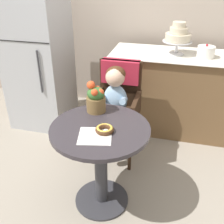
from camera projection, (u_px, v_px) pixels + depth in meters
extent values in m
plane|color=gray|center=(102.00, 200.00, 2.25)|extent=(8.00, 8.00, 0.00)
cube|color=#B2A393|center=(143.00, 0.00, 3.16)|extent=(4.80, 0.10, 2.70)
cylinder|color=#332D33|center=(100.00, 129.00, 1.91)|extent=(0.72, 0.72, 0.03)
cylinder|color=#333338|center=(101.00, 168.00, 2.08)|extent=(0.10, 0.10, 0.69)
cylinder|color=#333338|center=(102.00, 199.00, 2.25)|extent=(0.44, 0.44, 0.02)
cube|color=#332114|center=(116.00, 115.00, 2.55)|extent=(0.42, 0.42, 0.04)
cube|color=#332114|center=(120.00, 83.00, 2.59)|extent=(0.40, 0.04, 0.46)
cube|color=#332114|center=(96.00, 103.00, 2.53)|extent=(0.04, 0.38, 0.18)
cube|color=#332114|center=(136.00, 107.00, 2.45)|extent=(0.04, 0.38, 0.18)
cube|color=#B22338|center=(121.00, 71.00, 2.53)|extent=(0.36, 0.11, 0.22)
cylinder|color=#332114|center=(93.00, 145.00, 2.56)|extent=(0.03, 0.03, 0.45)
cylinder|color=#332114|center=(130.00, 150.00, 2.48)|extent=(0.03, 0.03, 0.45)
cylinder|color=#332114|center=(103.00, 125.00, 2.86)|extent=(0.03, 0.03, 0.45)
cylinder|color=#332114|center=(136.00, 130.00, 2.78)|extent=(0.03, 0.03, 0.45)
ellipsoid|color=#8CADCC|center=(115.00, 100.00, 2.45)|extent=(0.22, 0.16, 0.30)
sphere|color=#E0B293|center=(115.00, 77.00, 2.33)|extent=(0.17, 0.17, 0.17)
ellipsoid|color=#4C2D19|center=(116.00, 74.00, 2.34)|extent=(0.17, 0.17, 0.14)
cylinder|color=#8CADCC|center=(103.00, 98.00, 2.37)|extent=(0.08, 0.23, 0.13)
sphere|color=#E0B293|center=(101.00, 109.00, 2.34)|extent=(0.06, 0.06, 0.06)
cylinder|color=#8CADCC|center=(124.00, 100.00, 2.33)|extent=(0.08, 0.23, 0.13)
sphere|color=#E0B293|center=(120.00, 112.00, 2.30)|extent=(0.06, 0.06, 0.06)
cylinder|color=#3F4760|center=(107.00, 114.00, 2.45)|extent=(0.09, 0.22, 0.09)
cylinder|color=#3F4760|center=(104.00, 136.00, 2.44)|extent=(0.08, 0.08, 0.26)
cylinder|color=#3F4760|center=(119.00, 115.00, 2.42)|extent=(0.09, 0.22, 0.09)
cylinder|color=#3F4760|center=(116.00, 138.00, 2.41)|extent=(0.08, 0.08, 0.26)
cube|color=white|center=(94.00, 136.00, 1.80)|extent=(0.26, 0.25, 0.00)
torus|color=#4C2D19|center=(105.00, 130.00, 1.84)|extent=(0.13, 0.13, 0.04)
torus|color=gold|center=(105.00, 128.00, 1.84)|extent=(0.12, 0.12, 0.02)
cylinder|color=brown|center=(96.00, 104.00, 2.08)|extent=(0.15, 0.15, 0.12)
ellipsoid|color=#38662D|center=(96.00, 94.00, 2.04)|extent=(0.14, 0.13, 0.10)
sphere|color=#E54C23|center=(100.00, 92.00, 2.02)|extent=(0.06, 0.06, 0.06)
sphere|color=#E54C23|center=(97.00, 89.00, 2.05)|extent=(0.05, 0.05, 0.05)
sphere|color=#E54C23|center=(91.00, 85.00, 2.02)|extent=(0.06, 0.06, 0.06)
sphere|color=#E54C23|center=(94.00, 92.00, 1.98)|extent=(0.05, 0.05, 0.05)
cube|color=brown|center=(180.00, 94.00, 3.01)|extent=(1.50, 0.56, 0.90)
cube|color=white|center=(186.00, 55.00, 2.80)|extent=(1.56, 0.62, 0.01)
cylinder|color=silver|center=(176.00, 54.00, 2.81)|extent=(0.16, 0.16, 0.01)
cylinder|color=silver|center=(177.00, 47.00, 2.78)|extent=(0.03, 0.03, 0.12)
cylinder|color=silver|center=(177.00, 41.00, 2.75)|extent=(0.30, 0.30, 0.01)
cylinder|color=beige|center=(178.00, 37.00, 2.73)|extent=(0.25, 0.25, 0.08)
cylinder|color=beige|center=(177.00, 40.00, 2.74)|extent=(0.26, 0.26, 0.01)
cylinder|color=beige|center=(179.00, 30.00, 2.70)|extent=(0.18, 0.18, 0.06)
cylinder|color=beige|center=(178.00, 33.00, 2.71)|extent=(0.18, 0.18, 0.01)
cylinder|color=beige|center=(179.00, 25.00, 2.67)|extent=(0.13, 0.13, 0.05)
cylinder|color=beige|center=(179.00, 27.00, 2.68)|extent=(0.13, 0.13, 0.01)
cylinder|color=white|center=(206.00, 52.00, 2.69)|extent=(0.17, 0.17, 0.11)
sphere|color=red|center=(207.00, 45.00, 2.66)|extent=(0.02, 0.02, 0.02)
cube|color=#B7BABF|center=(38.00, 54.00, 3.00)|extent=(0.64, 0.60, 1.70)
cube|color=black|center=(20.00, 41.00, 2.64)|extent=(0.63, 0.01, 0.01)
cylinder|color=#3F3F44|center=(40.00, 72.00, 2.73)|extent=(0.02, 0.02, 0.45)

